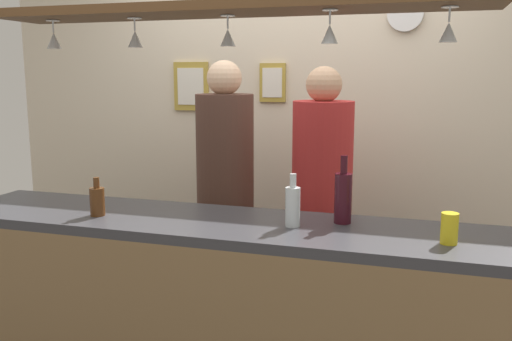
# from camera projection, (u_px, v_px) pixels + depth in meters

# --- Properties ---
(back_wall) EXTENTS (4.40, 0.06, 2.60)m
(back_wall) POSITION_uv_depth(u_px,v_px,m) (299.00, 126.00, 3.77)
(back_wall) COLOR beige
(back_wall) RESTS_ON ground_plane
(bar_counter) EXTENTS (2.70, 0.55, 1.01)m
(bar_counter) POSITION_uv_depth(u_px,v_px,m) (215.00, 303.00, 2.37)
(bar_counter) COLOR #38383D
(bar_counter) RESTS_ON ground_plane
(overhead_glass_rack) EXTENTS (2.20, 0.36, 0.04)m
(overhead_glass_rack) POSITION_uv_depth(u_px,v_px,m) (228.00, 9.00, 2.35)
(overhead_glass_rack) COLOR brown
(hanging_wineglass_far_left) EXTENTS (0.07, 0.07, 0.13)m
(hanging_wineglass_far_left) POSITION_uv_depth(u_px,v_px,m) (54.00, 40.00, 2.63)
(hanging_wineglass_far_left) COLOR silver
(hanging_wineglass_far_left) RESTS_ON overhead_glass_rack
(hanging_wineglass_left) EXTENTS (0.07, 0.07, 0.13)m
(hanging_wineglass_left) POSITION_uv_depth(u_px,v_px,m) (135.00, 38.00, 2.51)
(hanging_wineglass_left) COLOR silver
(hanging_wineglass_left) RESTS_ON overhead_glass_rack
(hanging_wineglass_center_left) EXTENTS (0.07, 0.07, 0.13)m
(hanging_wineglass_center_left) POSITION_uv_depth(u_px,v_px,m) (228.00, 37.00, 2.40)
(hanging_wineglass_center_left) COLOR silver
(hanging_wineglass_center_left) RESTS_ON overhead_glass_rack
(hanging_wineglass_center) EXTENTS (0.07, 0.07, 0.13)m
(hanging_wineglass_center) POSITION_uv_depth(u_px,v_px,m) (330.00, 33.00, 2.19)
(hanging_wineglass_center) COLOR silver
(hanging_wineglass_center) RESTS_ON overhead_glass_rack
(hanging_wineglass_center_right) EXTENTS (0.07, 0.07, 0.13)m
(hanging_wineglass_center_right) POSITION_uv_depth(u_px,v_px,m) (449.00, 31.00, 2.09)
(hanging_wineglass_center_right) COLOR silver
(hanging_wineglass_center_right) RESTS_ON overhead_glass_rack
(person_left_brown_shirt) EXTENTS (0.34, 0.34, 1.73)m
(person_left_brown_shirt) POSITION_uv_depth(u_px,v_px,m) (225.00, 177.00, 3.27)
(person_left_brown_shirt) COLOR #2D334C
(person_left_brown_shirt) RESTS_ON ground_plane
(person_right_red_shirt) EXTENTS (0.34, 0.34, 1.69)m
(person_right_red_shirt) POSITION_uv_depth(u_px,v_px,m) (322.00, 187.00, 3.11)
(person_right_red_shirt) COLOR #2D334C
(person_right_red_shirt) RESTS_ON ground_plane
(bottle_beer_brown_stubby) EXTENTS (0.07, 0.07, 0.18)m
(bottle_beer_brown_stubby) POSITION_uv_depth(u_px,v_px,m) (97.00, 201.00, 2.54)
(bottle_beer_brown_stubby) COLOR #512D14
(bottle_beer_brown_stubby) RESTS_ON bar_counter
(bottle_wine_dark_red) EXTENTS (0.08, 0.08, 0.30)m
(bottle_wine_dark_red) POSITION_uv_depth(u_px,v_px,m) (343.00, 197.00, 2.40)
(bottle_wine_dark_red) COLOR #380F19
(bottle_wine_dark_red) RESTS_ON bar_counter
(bottle_soda_clear) EXTENTS (0.06, 0.06, 0.23)m
(bottle_soda_clear) POSITION_uv_depth(u_px,v_px,m) (293.00, 205.00, 2.35)
(bottle_soda_clear) COLOR silver
(bottle_soda_clear) RESTS_ON bar_counter
(drink_can) EXTENTS (0.07, 0.07, 0.12)m
(drink_can) POSITION_uv_depth(u_px,v_px,m) (449.00, 228.00, 2.12)
(drink_can) COLOR yellow
(drink_can) RESTS_ON bar_counter
(picture_frame_crest) EXTENTS (0.18, 0.02, 0.26)m
(picture_frame_crest) POSITION_uv_depth(u_px,v_px,m) (273.00, 83.00, 3.73)
(picture_frame_crest) COLOR #B29338
(picture_frame_crest) RESTS_ON back_wall
(picture_frame_caricature) EXTENTS (0.26, 0.02, 0.34)m
(picture_frame_caricature) POSITION_uv_depth(u_px,v_px,m) (191.00, 86.00, 3.91)
(picture_frame_caricature) COLOR #B29338
(picture_frame_caricature) RESTS_ON back_wall
(wall_clock) EXTENTS (0.22, 0.03, 0.22)m
(wall_clock) POSITION_uv_depth(u_px,v_px,m) (405.00, 13.00, 3.40)
(wall_clock) COLOR white
(wall_clock) RESTS_ON back_wall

